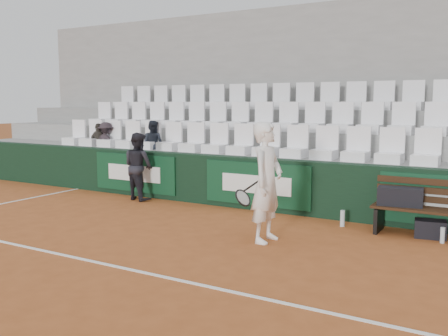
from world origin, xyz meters
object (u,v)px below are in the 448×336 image
(water_bottle_near, at_px, (342,218))
(ball_kid, at_px, (138,166))
(bench_left, at_px, (422,222))
(sports_bag_left, at_px, (400,197))
(spectator_b, at_px, (98,125))
(sports_bag_ground, at_px, (430,229))
(water_bottle_far, at_px, (443,235))
(tennis_player, at_px, (267,182))
(spectator_c, at_px, (152,125))
(spectator_a, at_px, (106,125))

(water_bottle_near, xyz_separation_m, ball_kid, (-4.46, 0.11, 0.58))
(water_bottle_near, bearing_deg, bench_left, -0.70)
(sports_bag_left, distance_m, spectator_b, 7.51)
(sports_bag_ground, height_order, water_bottle_far, sports_bag_ground)
(sports_bag_ground, height_order, ball_kid, ball_kid)
(bench_left, height_order, water_bottle_far, bench_left)
(bench_left, relative_size, water_bottle_near, 5.44)
(bench_left, height_order, tennis_player, tennis_player)
(sports_bag_ground, relative_size, spectator_c, 0.41)
(water_bottle_far, height_order, spectator_a, spectator_a)
(spectator_b, xyz_separation_m, spectator_c, (1.68, 0.00, 0.05))
(water_bottle_far, bearing_deg, spectator_b, 171.10)
(bench_left, distance_m, water_bottle_far, 0.41)
(water_bottle_near, distance_m, tennis_player, 1.78)
(spectator_b, bearing_deg, spectator_c, 178.85)
(bench_left, xyz_separation_m, tennis_player, (-1.97, -1.43, 0.66))
(sports_bag_left, xyz_separation_m, sports_bag_ground, (0.47, -0.02, -0.46))
(sports_bag_ground, xyz_separation_m, water_bottle_far, (0.20, -0.22, -0.02))
(tennis_player, height_order, spectator_c, spectator_c)
(sports_bag_ground, bearing_deg, spectator_b, 172.44)
(water_bottle_near, relative_size, spectator_b, 0.27)
(ball_kid, bearing_deg, spectator_c, -56.48)
(spectator_b, bearing_deg, spectator_a, 178.85)
(tennis_player, xyz_separation_m, spectator_b, (-5.76, 2.47, 0.61))
(bench_left, relative_size, tennis_player, 0.84)
(sports_bag_ground, height_order, spectator_a, spectator_a)
(sports_bag_left, relative_size, water_bottle_near, 2.45)
(spectator_a, distance_m, spectator_c, 1.44)
(bench_left, bearing_deg, spectator_a, 172.08)
(water_bottle_near, height_order, spectator_c, spectator_c)
(water_bottle_near, bearing_deg, sports_bag_ground, -0.67)
(spectator_c, bearing_deg, sports_bag_ground, 160.87)
(sports_bag_left, distance_m, tennis_player, 2.20)
(tennis_player, bearing_deg, water_bottle_near, 63.52)
(sports_bag_left, bearing_deg, spectator_a, 171.89)
(water_bottle_far, distance_m, ball_kid, 6.08)
(spectator_a, bearing_deg, sports_bag_ground, -179.33)
(bench_left, distance_m, ball_kid, 5.74)
(bench_left, relative_size, sports_bag_ground, 3.29)
(bench_left, xyz_separation_m, spectator_c, (-6.05, 1.04, 1.33))
(tennis_player, relative_size, spectator_c, 1.61)
(sports_bag_ground, xyz_separation_m, water_bottle_near, (-1.37, 0.02, -0.00))
(spectator_b, bearing_deg, tennis_player, 155.62)
(tennis_player, bearing_deg, spectator_b, 156.77)
(spectator_a, xyz_separation_m, spectator_c, (1.44, 0.00, 0.03))
(sports_bag_ground, bearing_deg, spectator_a, 172.21)
(water_bottle_near, distance_m, spectator_a, 6.47)
(water_bottle_near, height_order, water_bottle_far, water_bottle_near)
(ball_kid, bearing_deg, spectator_a, -13.94)
(bench_left, distance_m, water_bottle_near, 1.25)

